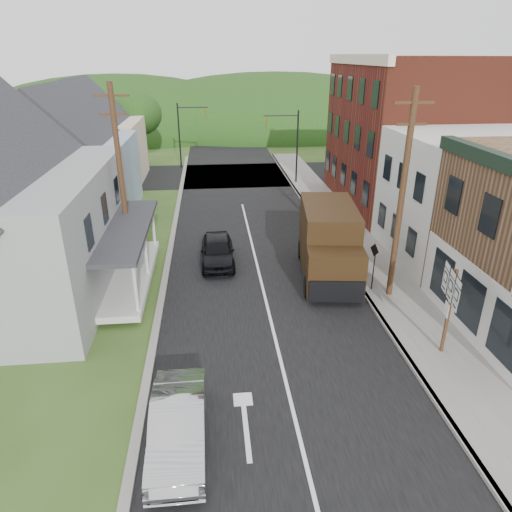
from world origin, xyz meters
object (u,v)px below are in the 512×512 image
object	(u,v)px
delivery_van	(329,243)
warning_sign	(374,260)
silver_sedan	(178,426)
dark_sedan	(217,251)
route_sign_cluster	(450,300)

from	to	relation	value
delivery_van	warning_sign	size ratio (longest dim) A/B	2.83
delivery_van	warning_sign	bearing A→B (deg)	-41.44
silver_sedan	delivery_van	size ratio (longest dim) A/B	0.66
silver_sedan	dark_sedan	distance (m)	12.19
silver_sedan	dark_sedan	xyz separation A→B (m)	(1.38, 12.11, 0.02)
route_sign_cluster	warning_sign	bearing A→B (deg)	112.74
dark_sedan	route_sign_cluster	distance (m)	11.91
dark_sedan	warning_sign	bearing A→B (deg)	-29.10
dark_sedan	warning_sign	xyz separation A→B (m)	(6.97, -3.86, 0.89)
delivery_van	route_sign_cluster	bearing A→B (deg)	-62.17
silver_sedan	dark_sedan	size ratio (longest dim) A/B	1.01
route_sign_cluster	dark_sedan	bearing A→B (deg)	144.09
warning_sign	delivery_van	bearing A→B (deg)	115.23
dark_sedan	delivery_van	xyz separation A→B (m)	(5.35, -2.02, 1.03)
dark_sedan	delivery_van	world-z (taller)	delivery_van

